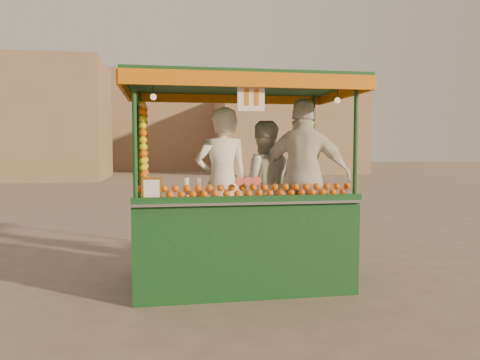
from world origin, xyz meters
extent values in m
plane|color=brown|center=(0.00, 0.00, 0.00)|extent=(90.00, 90.00, 0.00)
cube|color=#937053|center=(-9.00, 20.00, 3.00)|extent=(10.00, 6.00, 6.00)
cube|color=#937053|center=(7.00, 24.00, 2.50)|extent=(9.00, 6.00, 5.00)
cube|color=#937053|center=(-2.00, 30.00, 3.50)|extent=(14.00, 7.00, 7.00)
cube|color=#103A17|center=(-0.24, 0.05, 0.14)|extent=(2.39, 1.47, 0.28)
cylinder|color=black|center=(-1.07, 0.05, 0.17)|extent=(0.33, 0.09, 0.33)
cylinder|color=black|center=(0.58, 0.05, 0.17)|extent=(0.33, 0.09, 0.33)
cube|color=#103A17|center=(-0.24, -0.55, 0.64)|extent=(2.39, 0.28, 0.74)
cube|color=#103A17|center=(-1.30, 0.14, 0.64)|extent=(0.28, 1.20, 0.74)
cube|color=#103A17|center=(0.81, 0.14, 0.64)|extent=(0.28, 1.20, 0.74)
cube|color=#B2B2B7|center=(-0.24, -0.52, 1.03)|extent=(2.39, 0.42, 0.03)
cylinder|color=#103A17|center=(-1.39, -0.64, 1.66)|extent=(0.05, 0.05, 1.29)
cylinder|color=#103A17|center=(0.91, -0.64, 1.66)|extent=(0.05, 0.05, 1.29)
cylinder|color=#103A17|center=(-1.39, 0.74, 1.66)|extent=(0.05, 0.05, 1.29)
cylinder|color=#103A17|center=(0.91, 0.74, 1.66)|extent=(0.05, 0.05, 1.29)
cube|color=#103A17|center=(-0.24, 0.05, 2.34)|extent=(2.58, 1.66, 0.07)
cube|color=#D2660B|center=(-0.24, -0.78, 2.26)|extent=(2.58, 0.04, 0.15)
cube|color=#D2660B|center=(-0.24, 0.87, 2.26)|extent=(2.58, 0.04, 0.15)
cube|color=#D2660B|center=(-1.53, 0.05, 2.26)|extent=(0.04, 1.66, 0.15)
cube|color=#D2660B|center=(1.04, 0.05, 2.26)|extent=(0.04, 1.66, 0.15)
cylinder|color=#E45045|center=(-0.26, -0.64, 1.25)|extent=(0.09, 0.02, 0.09)
cube|color=#C67B25|center=(-1.24, -0.64, 1.17)|extent=(0.20, 0.02, 0.26)
cube|color=white|center=(-0.24, -0.71, 2.10)|extent=(0.28, 0.01, 0.28)
sphere|color=#FFE5B2|center=(-1.21, -0.58, 2.10)|extent=(0.06, 0.06, 0.06)
sphere|color=#FFE5B2|center=(0.72, -0.58, 2.10)|extent=(0.06, 0.06, 0.06)
imported|color=silver|center=(-0.43, 0.11, 1.17)|extent=(0.70, 0.51, 1.79)
imported|color=beige|center=(0.14, 0.46, 1.11)|extent=(0.87, 0.71, 1.66)
imported|color=white|center=(0.58, 0.09, 1.23)|extent=(1.22, 0.85, 1.92)
camera|label=1|loc=(-1.14, -5.27, 1.58)|focal=34.37mm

